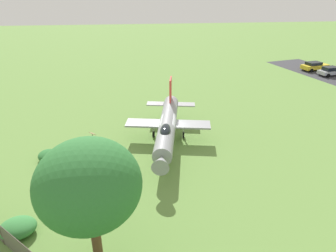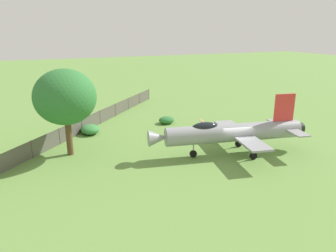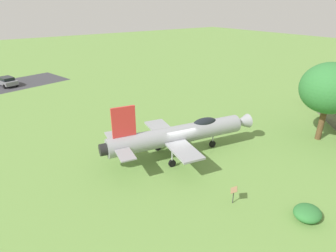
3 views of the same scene
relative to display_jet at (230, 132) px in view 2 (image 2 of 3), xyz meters
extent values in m
plane|color=#668E42|center=(0.36, -0.07, -1.95)|extent=(200.00, 200.00, 0.00)
cylinder|color=gray|center=(0.36, -0.07, -0.04)|extent=(11.75, 3.70, 1.53)
cone|color=gray|center=(-5.96, 1.14, -0.04)|extent=(1.82, 1.58, 1.30)
cylinder|color=black|center=(6.34, -1.22, -0.04)|extent=(0.76, 1.01, 0.92)
ellipsoid|color=black|center=(-2.16, 0.41, 0.60)|extent=(2.33, 1.30, 0.84)
cube|color=red|center=(4.72, -0.91, 1.89)|extent=(1.79, 0.48, 2.34)
cube|color=gray|center=(0.49, -2.50, -0.24)|extent=(2.32, 3.48, 0.16)
cube|color=gray|center=(1.38, 2.14, -0.24)|extent=(2.32, 3.48, 0.16)
cube|color=gray|center=(4.87, -2.63, 0.11)|extent=(1.42, 1.98, 0.10)
cube|color=gray|center=(5.49, 0.64, 0.11)|extent=(1.42, 1.98, 0.10)
cylinder|color=#A5A8AD|center=(-3.07, 0.59, -0.92)|extent=(0.12, 0.12, 1.45)
cylinder|color=black|center=(-3.07, 0.59, -1.65)|extent=(0.62, 0.29, 0.60)
cylinder|color=#A5A8AD|center=(1.24, -1.73, -0.92)|extent=(0.12, 0.12, 1.45)
cylinder|color=black|center=(1.24, -1.73, -1.65)|extent=(0.62, 0.29, 0.60)
cylinder|color=#A5A8AD|center=(1.79, 1.15, -0.92)|extent=(0.12, 0.12, 1.45)
cylinder|color=black|center=(1.79, 1.15, -1.65)|extent=(0.62, 0.29, 0.60)
cylinder|color=brown|center=(-12.40, 5.19, -0.15)|extent=(0.51, 0.51, 3.60)
ellipsoid|color=#2D7033|center=(-12.40, 5.19, 3.02)|extent=(4.99, 5.07, 4.52)
cylinder|color=#4C4238|center=(1.20, 23.55, -1.19)|extent=(0.08, 0.08, 1.53)
cylinder|color=#4C4238|center=(-1.17, 20.98, -1.19)|extent=(0.08, 0.08, 1.53)
cylinder|color=#4C4238|center=(-3.54, 18.41, -1.19)|extent=(0.08, 0.08, 1.53)
cylinder|color=#4C4238|center=(-5.91, 15.84, -1.19)|extent=(0.08, 0.08, 1.53)
cylinder|color=#4C4238|center=(-8.27, 13.27, -1.19)|extent=(0.08, 0.08, 1.53)
cylinder|color=#4C4238|center=(-10.64, 10.70, -1.19)|extent=(0.08, 0.08, 1.53)
cylinder|color=#4C4238|center=(-13.01, 8.13, -1.19)|extent=(0.08, 0.08, 1.53)
cylinder|color=#4C4238|center=(-15.38, 5.57, -1.19)|extent=(0.08, 0.08, 1.53)
cylinder|color=#4C4238|center=(-10.64, 10.70, -0.47)|extent=(23.71, 25.72, 0.05)
cube|color=#59544C|center=(-10.64, 10.70, -1.19)|extent=(23.69, 25.70, 1.47)
ellipsoid|color=#387F3D|center=(-9.90, 10.13, -1.49)|extent=(1.86, 2.17, 0.93)
ellipsoid|color=#2D7033|center=(-1.36, 10.47, -1.55)|extent=(1.76, 1.53, 0.80)
cylinder|color=#333333|center=(1.18, 6.93, -1.50)|extent=(0.06, 0.06, 0.90)
cube|color=olive|center=(1.18, 6.93, -0.93)|extent=(0.71, 0.70, 0.25)
camera|label=1|loc=(-24.18, 2.85, 11.46)|focal=31.63mm
camera|label=2|loc=(-14.40, -20.83, 8.22)|focal=33.52mm
camera|label=3|loc=(12.93, 16.27, 9.86)|focal=29.77mm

